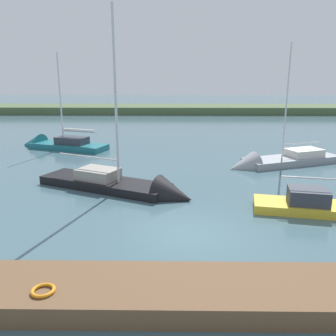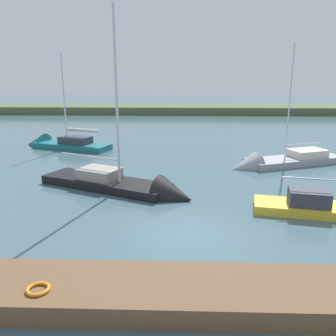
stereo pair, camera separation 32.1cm
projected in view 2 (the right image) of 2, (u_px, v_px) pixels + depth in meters
The scene contains 7 objects.
ground_plane at pixel (185, 234), 14.53m from camera, with size 200.00×200.00×0.00m, color #42606B.
far_shoreline at pixel (181, 113), 60.09m from camera, with size 180.00×8.00×2.40m, color #4C603D.
dock_pier at pixel (187, 293), 10.09m from camera, with size 21.86×2.42×0.63m, color brown.
life_ring_buoy at pixel (38, 289), 9.66m from camera, with size 0.66×0.66×0.10m, color orange.
sailboat_behind_pier at pixel (278, 165), 25.40m from camera, with size 9.07×5.32×9.53m.
sailboat_near_dock at pixel (130, 188), 19.75m from camera, with size 9.36×5.86×10.80m.
sailboat_inner_slip at pixel (59, 146), 31.58m from camera, with size 8.57×4.83×9.12m.
Camera 2 is at (0.23, 13.36, 6.35)m, focal length 37.89 mm.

